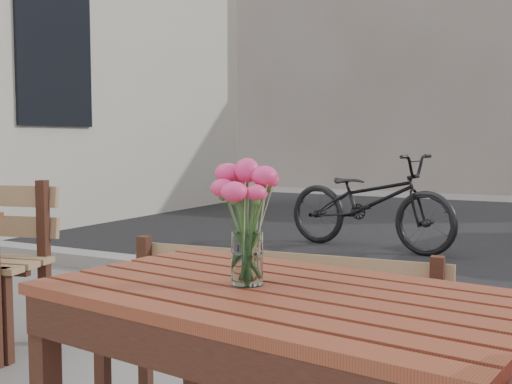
% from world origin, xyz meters
% --- Properties ---
extents(street, '(30.00, 8.12, 0.12)m').
position_xyz_m(street, '(0.00, 5.06, 0.03)').
color(street, black).
rests_on(street, ground).
extents(main_table, '(1.31, 0.87, 0.76)m').
position_xyz_m(main_table, '(0.20, 0.13, 0.63)').
color(main_table, brown).
rests_on(main_table, ground).
extents(main_bench, '(1.27, 0.48, 0.77)m').
position_xyz_m(main_bench, '(-0.11, 0.68, 0.47)').
color(main_bench, '#9F7752').
rests_on(main_bench, ground).
extents(main_vase, '(0.18, 0.18, 0.33)m').
position_xyz_m(main_vase, '(0.10, 0.14, 0.97)').
color(main_vase, white).
rests_on(main_vase, main_table).
extents(bicycle, '(1.99, 1.00, 1.00)m').
position_xyz_m(bicycle, '(-1.16, 5.05, 0.50)').
color(bicycle, black).
rests_on(bicycle, ground).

